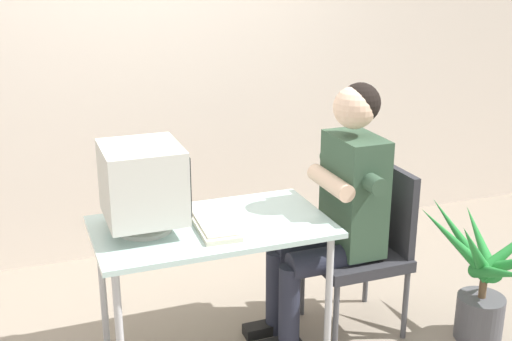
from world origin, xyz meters
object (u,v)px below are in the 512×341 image
desk (212,237)px  crt_monitor (143,183)px  keyboard (212,222)px  person_seated (338,202)px  potted_plant (484,278)px  office_chair (367,241)px

desk → crt_monitor: 0.44m
keyboard → person_seated: person_seated is taller
desk → potted_plant: size_ratio=1.38×
crt_monitor → keyboard: (0.31, -0.05, -0.22)m
potted_plant → keyboard: bearing=164.9°
keyboard → office_chair: office_chair is taller
person_seated → potted_plant: 0.87m
potted_plant → crt_monitor: bearing=165.9°
crt_monitor → office_chair: bearing=-3.6°
desk → crt_monitor: (-0.32, 0.04, 0.31)m
crt_monitor → potted_plant: size_ratio=0.51×
desk → keyboard: 0.08m
crt_monitor → potted_plant: 1.83m
desk → crt_monitor: crt_monitor is taller
keyboard → potted_plant: size_ratio=0.58×
crt_monitor → office_chair: size_ratio=0.47×
keyboard → person_seated: bearing=-1.8°
person_seated → potted_plant: (0.69, -0.35, -0.39)m
crt_monitor → potted_plant: bearing=-14.1°
person_seated → crt_monitor: bearing=175.8°
desk → office_chair: office_chair is taller
keyboard → potted_plant: 1.46m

